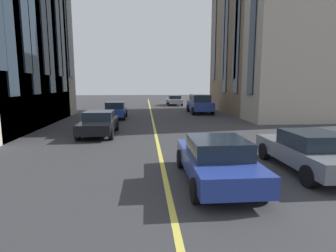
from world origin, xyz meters
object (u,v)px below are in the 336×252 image
object	(u,v)px
car_black_near	(99,123)
car_blue_oncoming	(115,110)
car_silver_mid	(174,100)
car_blue_parked_a	(216,159)
car_grey_far	(309,151)
car_blue_trailing	(200,104)

from	to	relation	value
car_black_near	car_blue_oncoming	world-z (taller)	car_blue_oncoming
car_black_near	car_silver_mid	distance (m)	22.78
car_black_near	car_blue_parked_a	xyz separation A→B (m)	(-8.08, -4.77, 0.00)
car_grey_far	car_blue_parked_a	world-z (taller)	same
car_silver_mid	car_blue_oncoming	distance (m)	15.57
car_black_near	car_silver_mid	bearing A→B (deg)	-17.24
car_grey_far	car_blue_trailing	xyz separation A→B (m)	(18.47, 0.00, 0.27)
car_silver_mid	car_blue_parked_a	bearing A→B (deg)	176.21
car_blue_trailing	car_blue_parked_a	bearing A→B (deg)	169.97
car_blue_parked_a	car_blue_oncoming	world-z (taller)	car_blue_oncoming
car_grey_far	car_blue_parked_a	distance (m)	3.49
car_grey_far	car_blue_parked_a	bearing A→B (deg)	102.86
car_blue_trailing	car_blue_oncoming	bearing A→B (deg)	113.39
car_silver_mid	car_blue_trailing	bearing A→B (deg)	-172.33
car_silver_mid	car_blue_trailing	distance (m)	10.69
car_silver_mid	car_blue_trailing	size ratio (longest dim) A/B	0.94
car_black_near	car_blue_trailing	world-z (taller)	car_blue_trailing
car_blue_parked_a	car_blue_trailing	world-z (taller)	car_blue_trailing
car_black_near	car_blue_oncoming	size ratio (longest dim) A/B	1.13
car_grey_far	car_blue_parked_a	xyz separation A→B (m)	(-0.78, 3.41, 0.00)
car_blue_oncoming	car_blue_parked_a	bearing A→B (deg)	-163.52
car_blue_parked_a	car_silver_mid	distance (m)	29.90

